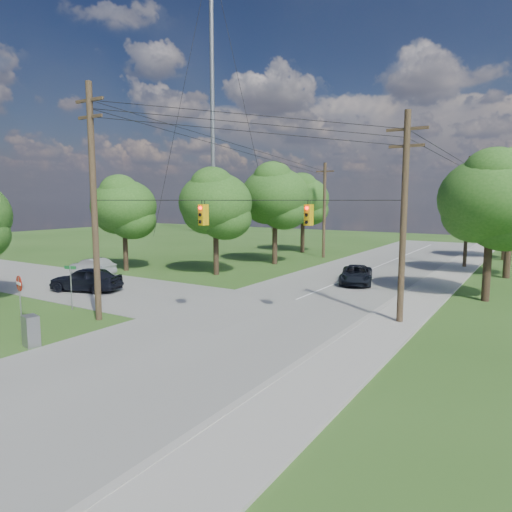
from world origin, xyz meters
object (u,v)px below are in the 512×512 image
Objects in this scene: pole_sw at (94,200)px; car_main_north at (356,275)px; pole_ne at (404,215)px; pole_north_w at (324,209)px; car_cross_dark at (86,279)px; pole_north_e at (467,211)px; car_cross_silver at (93,267)px; do_not_enter_sign at (19,289)px; control_cabinet at (31,331)px.

pole_sw is 19.35m from car_main_north.
pole_sw is at bearing -150.62° from pole_ne.
pole_north_w is 26.38m from car_cross_dark.
car_cross_silver is (-25.30, -20.70, -4.40)m from pole_north_e.
pole_sw reaches higher than car_cross_dark.
pole_north_w is 4.10× the size of do_not_enter_sign.
do_not_enter_sign is at bearing -116.93° from pole_north_e.
pole_north_e is 2.37× the size of car_cross_silver.
pole_ne reaches higher than car_cross_dark.
do_not_enter_sign is (-10.71, -19.31, 1.07)m from car_main_north.
car_main_north is (19.69, 7.89, -0.03)m from car_cross_silver.
pole_north_e reaches higher than car_main_north.
pole_sw reaches higher than car_main_north.
car_cross_silver is (-25.30, 1.30, -4.74)m from pole_ne.
car_cross_dark reaches higher than control_cabinet.
pole_north_w is at bearing 98.58° from do_not_enter_sign.
pole_north_e is at bearing 90.00° from pole_ne.
pole_ne reaches higher than pole_north_e.
car_main_north is (-5.61, 9.19, -4.77)m from pole_ne.
do_not_enter_sign is at bearing 37.94° from car_cross_silver.
pole_north_w reaches higher than do_not_enter_sign.
pole_north_e is 36.46m from control_cabinet.
do_not_enter_sign reaches higher than car_cross_dark.
car_cross_dark is 7.91m from do_not_enter_sign.
pole_north_w is 24.04m from car_cross_silver.
pole_north_w is 2.07× the size of car_main_north.
do_not_enter_sign is (-2.82, -2.52, -4.45)m from pole_sw.
pole_sw is at bearing 116.71° from control_cabinet.
car_cross_silver is at bearing -175.11° from car_main_north.
control_cabinet is 4.48m from do_not_enter_sign.
pole_north_e is 14.67m from car_main_north.
pole_ne is 1.05× the size of pole_north_e.
pole_north_w is at bearing 180.00° from pole_north_e.
car_cross_dark reaches higher than car_cross_silver.
car_cross_silver is (-11.40, -20.70, -4.40)m from pole_north_w.
pole_north_e reaches higher than car_cross_dark.
car_main_north is at bearing 73.88° from do_not_enter_sign.
car_cross_silver is at bearing 177.06° from pole_ne.
car_cross_dark is 1.99× the size of do_not_enter_sign.
control_cabinet is at bearing 43.89° from car_cross_silver.
do_not_enter_sign is (8.98, -11.42, 1.05)m from car_cross_silver.
car_cross_dark is (-6.65, 4.33, -5.37)m from pole_sw.
control_cabinet is (1.50, -34.00, -4.46)m from pole_north_w.
do_not_enter_sign is at bearing -138.18° from pole_sw.
pole_north_e is 1.00× the size of pole_north_w.
pole_sw reaches higher than pole_north_w.
car_cross_dark is (-6.25, -25.27, -4.27)m from pole_north_w.
car_cross_dark is 6.88m from car_cross_silver.
pole_ne is 7.84× the size of control_cabinet.
pole_north_e is 32.60m from car_cross_dark.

